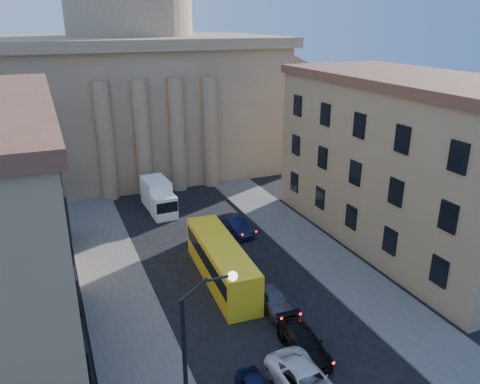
# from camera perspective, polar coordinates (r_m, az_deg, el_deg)

# --- Properties ---
(sidewalk_left) EXTENTS (5.00, 60.00, 0.15)m
(sidewalk_left) POSITION_cam_1_polar(r_m,az_deg,el_deg) (32.55, -13.37, -15.81)
(sidewalk_left) COLOR #4F4D49
(sidewalk_left) RESTS_ON ground
(sidewalk_right) EXTENTS (5.00, 60.00, 0.15)m
(sidewalk_right) POSITION_cam_1_polar(r_m,az_deg,el_deg) (38.19, 12.94, -9.93)
(sidewalk_right) COLOR #4F4D49
(sidewalk_right) RESTS_ON ground
(church) EXTENTS (68.02, 28.76, 36.60)m
(church) POSITION_cam_1_polar(r_m,az_deg,el_deg) (65.25, -12.72, 13.57)
(church) COLOR #856D52
(church) RESTS_ON ground
(building_right) EXTENTS (11.60, 26.60, 14.70)m
(building_right) POSITION_cam_1_polar(r_m,az_deg,el_deg) (43.34, 19.87, 3.61)
(building_right) COLOR #9B845B
(building_right) RESTS_ON ground
(street_lamp) EXTENTS (2.62, 0.44, 8.83)m
(street_lamp) POSITION_cam_1_polar(r_m,az_deg,el_deg) (21.82, -5.39, -18.63)
(street_lamp) COLOR black
(street_lamp) RESTS_ON ground
(car_left_mid) EXTENTS (2.82, 5.64, 1.53)m
(car_left_mid) POSITION_cam_1_polar(r_m,az_deg,el_deg) (27.10, 8.10, -22.14)
(car_left_mid) COLOR white
(car_left_mid) RESTS_ON ground
(car_right_mid) EXTENTS (2.34, 5.00, 1.41)m
(car_right_mid) POSITION_cam_1_polar(r_m,az_deg,el_deg) (29.78, 7.73, -17.73)
(car_right_mid) COLOR black
(car_right_mid) RESTS_ON ground
(car_right_far) EXTENTS (1.82, 4.41, 1.50)m
(car_right_far) POSITION_cam_1_polar(r_m,az_deg,el_deg) (33.32, 4.07, -12.91)
(car_right_far) COLOR #4D4E53
(car_right_far) RESTS_ON ground
(car_right_distant) EXTENTS (1.99, 4.76, 1.53)m
(car_right_distant) POSITION_cam_1_polar(r_m,az_deg,el_deg) (44.10, -0.52, -4.09)
(car_right_distant) COLOR black
(car_right_distant) RESTS_ON ground
(city_bus) EXTENTS (3.15, 11.22, 3.13)m
(city_bus) POSITION_cam_1_polar(r_m,az_deg,el_deg) (36.04, -2.33, -8.39)
(city_bus) COLOR yellow
(city_bus) RESTS_ON ground
(box_truck) EXTENTS (2.58, 6.03, 3.26)m
(box_truck) POSITION_cam_1_polar(r_m,az_deg,el_deg) (49.50, -9.89, -0.64)
(box_truck) COLOR white
(box_truck) RESTS_ON ground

